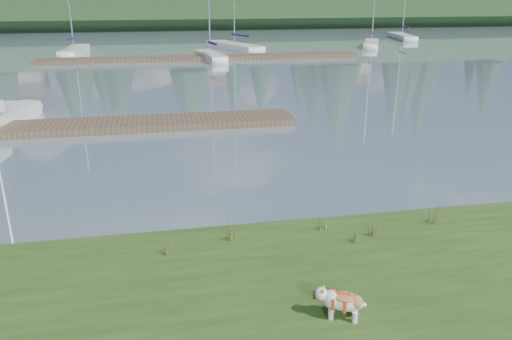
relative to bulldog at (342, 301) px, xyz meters
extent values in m
plane|color=gray|center=(-1.20, 35.18, -0.66)|extent=(200.00, 200.00, 0.00)
cube|color=#1C3218|center=(-1.20, 78.18, 1.84)|extent=(200.00, 20.00, 5.00)
cylinder|color=silver|center=(-0.19, -0.02, -0.22)|extent=(0.09, 0.09, 0.19)
cylinder|color=silver|center=(-0.11, 0.15, -0.22)|extent=(0.09, 0.09, 0.19)
cylinder|color=silver|center=(0.16, -0.17, -0.22)|extent=(0.09, 0.09, 0.19)
cylinder|color=silver|center=(0.23, 0.00, -0.22)|extent=(0.09, 0.09, 0.19)
ellipsoid|color=silver|center=(0.03, -0.01, -0.02)|extent=(0.70, 0.54, 0.29)
ellipsoid|color=#A56A3E|center=(0.03, -0.01, 0.08)|extent=(0.52, 0.44, 0.10)
ellipsoid|color=silver|center=(-0.31, 0.14, 0.08)|extent=(0.29, 0.30, 0.22)
cube|color=black|center=(-0.40, 0.18, 0.04)|extent=(0.10, 0.13, 0.09)
ellipsoid|color=silver|center=(-8.92, 17.86, -0.44)|extent=(1.95, 2.24, 0.70)
cube|color=#4C3D2C|center=(-5.20, 14.18, -0.51)|extent=(16.00, 2.00, 0.30)
cube|color=#4C3D2C|center=(0.80, 35.18, -0.51)|extent=(26.00, 2.20, 0.30)
cube|color=silver|center=(-10.02, 41.11, -0.44)|extent=(1.89, 6.74, 0.70)
ellipsoid|color=silver|center=(-9.83, 44.43, -0.44)|extent=(1.55, 1.90, 0.70)
cube|color=#1E1855|center=(-10.07, 40.20, 0.74)|extent=(0.35, 2.66, 0.20)
cube|color=silver|center=(1.49, 34.96, -0.44)|extent=(2.24, 5.83, 0.70)
ellipsoid|color=silver|center=(1.01, 37.76, -0.44)|extent=(1.49, 1.74, 0.70)
cube|color=#1E1855|center=(1.62, 34.19, 0.74)|extent=(0.58, 2.27, 0.20)
cube|color=silver|center=(4.55, 42.10, -0.44)|extent=(4.68, 8.09, 0.70)
ellipsoid|color=silver|center=(3.05, 45.80, -0.44)|extent=(2.43, 2.67, 0.70)
cube|color=#1E1855|center=(4.96, 41.09, 0.74)|extent=(1.38, 3.02, 0.20)
cube|color=silver|center=(18.40, 41.82, -0.44)|extent=(3.78, 6.09, 0.70)
ellipsoid|color=silver|center=(19.66, 44.58, -0.44)|extent=(1.89, 2.06, 0.70)
cube|color=#1E1855|center=(18.05, 41.07, 0.74)|extent=(1.19, 2.28, 0.20)
cube|color=silver|center=(25.25, 49.02, -0.44)|extent=(2.80, 7.23, 0.70)
ellipsoid|color=silver|center=(25.86, 52.50, -0.44)|extent=(1.85, 2.16, 0.70)
cube|color=#1E1855|center=(25.08, 48.08, 0.74)|extent=(0.68, 2.80, 0.20)
cone|color=#475B23|center=(-1.45, 2.96, -0.04)|extent=(0.03, 0.03, 0.54)
cone|color=brown|center=(-1.34, 2.89, -0.10)|extent=(0.03, 0.03, 0.43)
cone|color=#475B23|center=(-1.39, 2.99, -0.02)|extent=(0.03, 0.03, 0.59)
cone|color=brown|center=(-1.31, 2.93, -0.12)|extent=(0.03, 0.03, 0.38)
cone|color=#475B23|center=(-1.43, 2.88, -0.07)|extent=(0.03, 0.03, 0.48)
cone|color=#475B23|center=(0.61, 3.11, -0.12)|extent=(0.03, 0.03, 0.38)
cone|color=brown|center=(0.72, 3.04, -0.16)|extent=(0.03, 0.03, 0.30)
cone|color=#475B23|center=(0.67, 3.14, -0.10)|extent=(0.03, 0.03, 0.42)
cone|color=brown|center=(0.75, 3.08, -0.18)|extent=(0.03, 0.03, 0.27)
cone|color=#475B23|center=(0.63, 3.03, -0.14)|extent=(0.03, 0.03, 0.34)
cone|color=#475B23|center=(1.59, 2.60, 0.01)|extent=(0.03, 0.03, 0.64)
cone|color=brown|center=(1.70, 2.53, -0.05)|extent=(0.03, 0.03, 0.52)
cone|color=#475B23|center=(1.65, 2.63, 0.04)|extent=(0.03, 0.03, 0.71)
cone|color=brown|center=(1.73, 2.57, -0.09)|extent=(0.03, 0.03, 0.45)
cone|color=#475B23|center=(1.61, 2.52, -0.02)|extent=(0.03, 0.03, 0.58)
cone|color=#475B23|center=(-2.81, 2.64, -0.11)|extent=(0.03, 0.03, 0.40)
cone|color=brown|center=(-2.70, 2.57, -0.15)|extent=(0.03, 0.03, 0.32)
cone|color=#475B23|center=(-2.75, 2.67, -0.09)|extent=(0.03, 0.03, 0.44)
cone|color=brown|center=(-2.67, 2.61, -0.17)|extent=(0.03, 0.03, 0.28)
cone|color=#475B23|center=(-2.79, 2.56, -0.13)|extent=(0.03, 0.03, 0.36)
cone|color=#475B23|center=(1.12, 2.45, -0.15)|extent=(0.03, 0.03, 0.33)
cone|color=brown|center=(1.23, 2.38, -0.18)|extent=(0.03, 0.03, 0.26)
cone|color=#475B23|center=(1.18, 2.48, -0.13)|extent=(0.03, 0.03, 0.36)
cone|color=brown|center=(1.26, 2.42, -0.20)|extent=(0.03, 0.03, 0.23)
cone|color=#475B23|center=(1.14, 2.37, -0.16)|extent=(0.03, 0.03, 0.30)
cone|color=#475B23|center=(3.18, 2.94, -0.08)|extent=(0.03, 0.03, 0.47)
cone|color=brown|center=(3.29, 2.87, -0.12)|extent=(0.03, 0.03, 0.37)
cone|color=#475B23|center=(3.24, 2.97, -0.05)|extent=(0.03, 0.03, 0.51)
cone|color=brown|center=(3.32, 2.91, -0.15)|extent=(0.03, 0.03, 0.33)
cone|color=#475B23|center=(3.20, 2.86, -0.10)|extent=(0.03, 0.03, 0.42)
cube|color=#33281C|center=(-1.20, 3.58, -0.59)|extent=(60.00, 0.50, 0.14)
camera|label=1|loc=(-2.65, -6.44, 4.70)|focal=35.00mm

